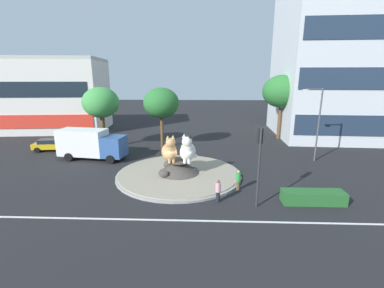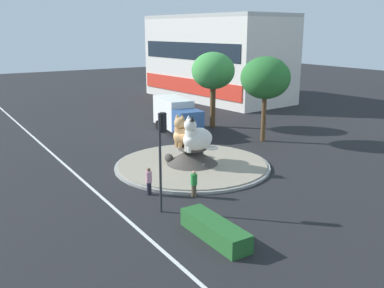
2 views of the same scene
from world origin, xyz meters
name	(u,v)px [view 1 (image 1 of 2)]	position (x,y,z in m)	size (l,w,h in m)	color
ground_plane	(179,175)	(0.00, 0.00, 0.00)	(160.00, 160.00, 0.00)	black
lane_centreline	(168,220)	(0.00, -7.75, 0.00)	(112.00, 0.20, 0.01)	silver
roundabout_island	(179,171)	(-0.02, 0.01, 0.39)	(11.25, 11.25, 1.45)	gray
cat_statue_calico	(170,151)	(-0.78, -0.23, 2.33)	(1.99, 2.58, 2.43)	tan
cat_statue_white	(188,151)	(0.83, -0.19, 2.38)	(1.65, 2.51, 2.56)	silver
traffic_light_mast	(259,153)	(5.86, -5.64, 3.82)	(0.32, 0.46, 5.51)	#2D2D33
shophouse_block	(36,95)	(-25.13, 20.07, 5.82)	(22.53, 12.38, 11.65)	silver
office_tower	(340,15)	(21.02, 17.84, 17.00)	(15.44, 15.88, 34.00)	silver
clipped_hedge_strip	(313,197)	(9.96, -5.07, 0.45)	(4.32, 1.20, 0.90)	#235B28
broadleaf_tree_behind_island	(161,103)	(-2.88, 9.31, 5.61)	(4.31, 4.31, 7.47)	brown
second_tree_near_tower	(282,92)	(13.15, 15.09, 6.71)	(5.30, 5.30, 8.99)	brown
third_tree_left	(101,103)	(-10.13, 8.89, 5.65)	(4.32, 4.32, 7.55)	brown
streetlight_arm	(317,120)	(13.92, 4.77, 4.37)	(2.02, 0.25, 7.60)	#4C4C51
pedestrian_pink_shirt	(218,190)	(3.24, -5.15, 0.89)	(0.38, 0.38, 1.70)	black
pedestrian_green_shirt	(238,180)	(4.95, -3.03, 0.85)	(0.40, 0.40, 1.63)	brown
sedan_on_far_lane	(51,144)	(-16.17, 7.59, 0.77)	(4.27, 2.37, 1.45)	gold
delivery_box_truck	(91,143)	(-9.91, 4.49, 1.74)	(7.41, 3.37, 3.24)	#335693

